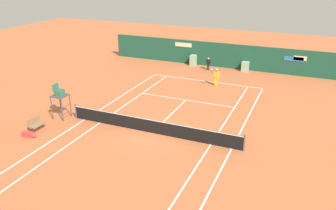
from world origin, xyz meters
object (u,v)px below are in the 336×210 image
player_on_baseline (216,76)px  ball_kid_centre_post (208,63)px  equipment_bag (29,135)px  player_bench (36,123)px  tennis_ball_near_service_line (207,95)px  umpire_chair (60,95)px

player_on_baseline → ball_kid_centre_post: (-2.13, 4.61, -0.21)m
equipment_bag → ball_kid_centre_post: ball_kid_centre_post is taller
player_bench → tennis_ball_near_service_line: (8.44, 10.72, -0.47)m
player_bench → umpire_chair: bearing=173.9°
ball_kid_centre_post → equipment_bag: bearing=78.4°
player_on_baseline → tennis_ball_near_service_line: (-0.02, -2.68, -0.93)m
umpire_chair → ball_kid_centre_post: umpire_chair is taller
umpire_chair → player_on_baseline: 13.85m
player_on_baseline → tennis_ball_near_service_line: 2.84m
player_bench → ball_kid_centre_post: size_ratio=0.84×
ball_kid_centre_post → tennis_ball_near_service_line: size_ratio=19.35×
equipment_bag → player_on_baseline: 16.54m
player_bench → equipment_bag: bearing=15.2°
equipment_bag → ball_kid_centre_post: bearing=72.2°
ball_kid_centre_post → umpire_chair: bearing=75.1°
umpire_chair → tennis_ball_near_service_line: 11.88m
player_bench → player_on_baseline: (8.46, 13.41, 0.46)m
umpire_chair → ball_kid_centre_post: 16.89m
umpire_chair → player_bench: umpire_chair is taller
player_on_baseline → tennis_ball_near_service_line: player_on_baseline is taller
umpire_chair → tennis_ball_near_service_line: umpire_chair is taller
player_bench → equipment_bag: player_bench is taller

